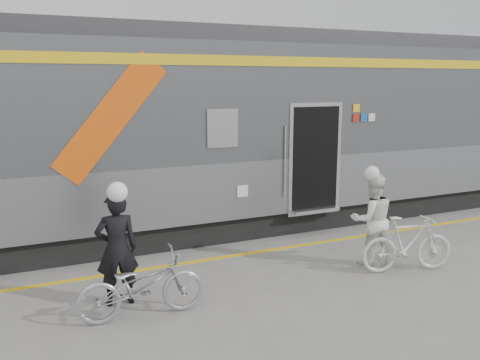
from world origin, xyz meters
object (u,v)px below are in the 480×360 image
bicycle_right (407,244)px  man (117,249)px  woman (372,220)px  bicycle_left (142,285)px

bicycle_right → man: bearing=95.2°
man → woman: size_ratio=1.03×
man → bicycle_right: (4.57, -0.72, -0.33)m
man → bicycle_left: 0.69m
man → bicycle_right: 4.63m
bicycle_left → bicycle_right: size_ratio=1.07×
man → woman: (4.27, -0.17, -0.03)m
man → bicycle_left: bearing=112.3°
man → bicycle_right: bearing=173.4°
woman → bicycle_right: woman is taller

